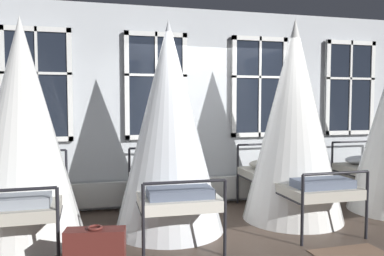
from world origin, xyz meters
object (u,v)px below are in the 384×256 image
(cot_first, at_px, (23,133))
(cot_second, at_px, (169,129))
(suitcase_dark, at_px, (95,252))
(cot_third, at_px, (294,123))

(cot_first, xyz_separation_m, cot_second, (1.72, -0.05, 0.02))
(suitcase_dark, bearing_deg, cot_third, 33.07)
(cot_first, relative_size, suitcase_dark, 4.47)
(cot_second, bearing_deg, suitcase_dark, 141.58)
(cot_second, relative_size, suitcase_dark, 4.54)
(cot_third, distance_m, suitcase_dark, 3.14)
(cot_third, bearing_deg, cot_first, 89.26)
(cot_first, xyz_separation_m, suitcase_dark, (0.79, -1.16, -1.05))
(suitcase_dark, bearing_deg, cot_first, 133.91)
(cot_third, relative_size, suitcase_dark, 4.73)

